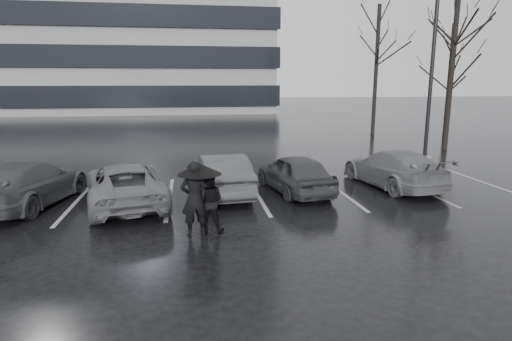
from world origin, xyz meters
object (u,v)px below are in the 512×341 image
(car_east, at_px, (393,168))
(pedestrian_left, at_px, (195,199))
(car_west_c, at_px, (29,184))
(tree_east, at_px, (451,73))
(car_west_a, at_px, (222,174))
(tree_north, at_px, (376,71))
(car_main, at_px, (295,173))
(tree_ne, at_px, (449,82))
(pedestrian_right, at_px, (209,202))
(lamp_post, at_px, (433,60))
(car_west_b, at_px, (125,184))

(car_east, distance_m, pedestrian_left, 7.85)
(car_west_c, relative_size, pedestrian_left, 2.51)
(car_east, bearing_deg, tree_east, -140.61)
(tree_east, bearing_deg, car_west_a, -149.70)
(pedestrian_left, xyz_separation_m, tree_north, (12.44, 18.05, 3.34))
(tree_east, bearing_deg, car_main, -143.59)
(car_west_c, xyz_separation_m, tree_ne, (20.74, 11.74, 2.84))
(car_west_a, bearing_deg, tree_east, -155.43)
(car_west_a, bearing_deg, pedestrian_right, 74.98)
(pedestrian_right, relative_size, tree_east, 0.19)
(car_main, relative_size, lamp_post, 0.38)
(car_west_b, relative_size, tree_north, 0.53)
(car_west_c, xyz_separation_m, tree_east, (18.24, 7.74, 3.34))
(car_west_c, height_order, tree_ne, tree_ne)
(car_west_b, xyz_separation_m, tree_north, (14.44, 15.12, 3.62))
(car_west_c, bearing_deg, car_west_b, -175.28)
(car_west_b, relative_size, tree_ne, 0.65)
(pedestrian_left, distance_m, pedestrian_right, 0.43)
(tree_north, bearing_deg, car_east, -111.39)
(pedestrian_right, relative_size, lamp_post, 0.15)
(lamp_post, bearing_deg, car_west_c, -162.60)
(pedestrian_right, xyz_separation_m, tree_ne, (15.60, 14.83, 2.74))
(car_main, xyz_separation_m, pedestrian_left, (-3.31, -3.57, 0.26))
(car_main, bearing_deg, car_west_b, -3.49)
(car_main, distance_m, lamp_post, 9.42)
(pedestrian_right, bearing_deg, lamp_post, -131.14)
(car_west_b, xyz_separation_m, tree_east, (15.44, 8.12, 3.37))
(car_west_a, height_order, pedestrian_right, pedestrian_right)
(car_main, distance_m, car_west_c, 8.11)
(car_west_c, bearing_deg, lamp_post, -150.19)
(car_west_a, height_order, car_east, car_west_a)
(car_east, height_order, pedestrian_left, pedestrian_left)
(pedestrian_left, bearing_deg, car_west_c, -44.93)
(tree_east, distance_m, tree_ne, 4.74)
(car_east, xyz_separation_m, pedestrian_right, (-6.52, -3.59, 0.11))
(pedestrian_left, relative_size, tree_east, 0.23)
(car_west_c, distance_m, tree_ne, 24.00)
(pedestrian_left, xyz_separation_m, lamp_post, (10.59, 8.12, 3.61))
(car_west_c, bearing_deg, tree_north, -127.05)
(car_west_b, relative_size, car_east, 1.02)
(pedestrian_right, distance_m, tree_ne, 21.70)
(car_west_b, height_order, pedestrian_left, pedestrian_left)
(car_west_a, xyz_separation_m, pedestrian_left, (-0.91, -3.73, 0.24))
(car_main, distance_m, tree_north, 17.49)
(tree_east, distance_m, tree_north, 7.08)
(car_main, xyz_separation_m, car_west_a, (-2.39, 0.15, 0.02))
(car_main, distance_m, tree_east, 13.03)
(car_east, height_order, tree_ne, tree_ne)
(car_east, distance_m, pedestrian_right, 7.45)
(tree_east, relative_size, tree_north, 0.94)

